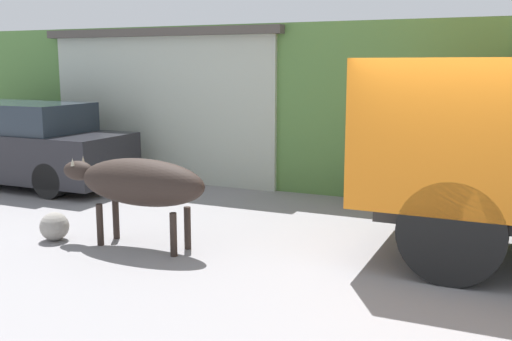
{
  "coord_description": "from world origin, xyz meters",
  "views": [
    {
      "loc": [
        0.57,
        -7.08,
        2.42
      ],
      "look_at": [
        -2.64,
        -0.0,
        1.03
      ],
      "focal_mm": 42.0,
      "sensor_mm": 36.0,
      "label": 1
    }
  ],
  "objects": [
    {
      "name": "ground_plane",
      "position": [
        0.0,
        0.0,
        0.0
      ],
      "size": [
        60.0,
        60.0,
        0.0
      ],
      "primitive_type": "plane",
      "color": "gray"
    },
    {
      "name": "hillside_embankment",
      "position": [
        0.0,
        5.92,
        1.58
      ],
      "size": [
        32.0,
        5.03,
        3.17
      ],
      "color": "#568442",
      "rests_on": "ground_plane"
    },
    {
      "name": "building_backdrop",
      "position": [
        -6.34,
        4.51,
        1.58
      ],
      "size": [
        5.47,
        2.7,
        3.13
      ],
      "color": "#B2BCAD",
      "rests_on": "ground_plane"
    },
    {
      "name": "brown_cow",
      "position": [
        -4.04,
        -0.67,
        0.87
      ],
      "size": [
        2.22,
        0.63,
        1.2
      ],
      "rotation": [
        0.0,
        0.0,
        -0.13
      ],
      "color": "#2D231E",
      "rests_on": "ground_plane"
    },
    {
      "name": "parked_suv",
      "position": [
        -8.68,
        1.81,
        0.8
      ],
      "size": [
        4.69,
        1.7,
        1.66
      ],
      "rotation": [
        0.0,
        0.0,
        -0.02
      ],
      "color": "#232328",
      "rests_on": "ground_plane"
    },
    {
      "name": "pedestrian_on_hill",
      "position": [
        -1.91,
        2.88,
        0.89
      ],
      "size": [
        0.28,
        0.28,
        1.59
      ],
      "rotation": [
        0.0,
        0.0,
        3.13
      ],
      "color": "#38332D",
      "rests_on": "ground_plane"
    },
    {
      "name": "roadside_rock",
      "position": [
        -5.29,
        -0.92,
        0.2
      ],
      "size": [
        0.4,
        0.4,
        0.4
      ],
      "color": "gray",
      "rests_on": "ground_plane"
    }
  ]
}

